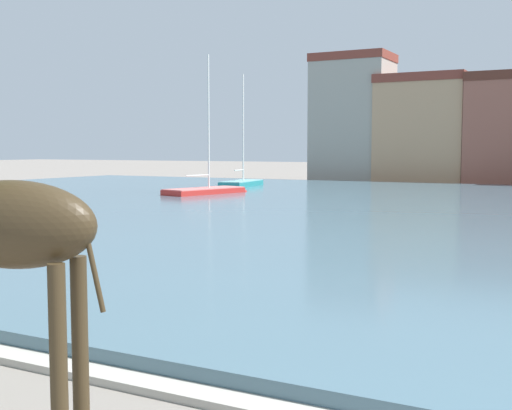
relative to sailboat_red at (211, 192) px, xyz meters
The scene contains 7 objects.
harbor_water 16.82m from the sailboat_red, 16.48° to the right, with size 84.48×50.12×0.34m, color #476675.
quay_edge_coping 34.13m from the sailboat_red, 61.81° to the right, with size 84.48×0.50×0.12m, color #ADA89E.
sailboat_red is the anchor object (origin of this frame).
sailboat_teal 8.80m from the sailboat_red, 104.40° to the left, with size 2.43×6.16×9.13m.
townhouse_corner_house 25.74m from the sailboat_red, 87.88° to the left, with size 7.52×5.37×12.54m.
townhouse_narrow_midrow 27.57m from the sailboat_red, 73.05° to the left, with size 8.31×7.75×10.17m.
townhouse_end_terrace 29.28m from the sailboat_red, 58.46° to the left, with size 6.20×5.63×9.93m.
Camera 1 is at (7.00, -0.54, 3.30)m, focal length 46.11 mm.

